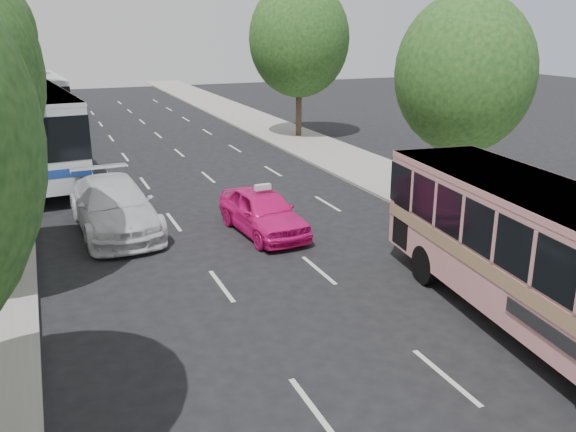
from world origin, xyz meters
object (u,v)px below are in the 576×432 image
tour_coach_front (30,123)px  white_pickup (114,206)px  tour_coach_rear (44,93)px  pink_bus (543,247)px  pink_taxi (263,211)px

tour_coach_front → white_pickup: bearing=-81.6°
tour_coach_rear → pink_bus: bearing=-80.5°
tour_coach_front → tour_coach_rear: bearing=81.6°
tour_coach_front → pink_bus: bearing=-68.7°
pink_bus → tour_coach_front: (-10.36, 20.62, 0.37)m
white_pickup → tour_coach_front: 10.09m
pink_taxi → tour_coach_front: size_ratio=0.33×
tour_coach_front → tour_coach_rear: 17.82m
tour_coach_front → tour_coach_rear: size_ratio=1.24×
white_pickup → tour_coach_rear: 27.53m
tour_coach_rear → white_pickup: bearing=-91.3°
pink_bus → tour_coach_front: bearing=123.3°
pink_taxi → white_pickup: (-4.58, 2.15, 0.12)m
pink_bus → tour_coach_front: size_ratio=0.77×
pink_taxi → white_pickup: white_pickup is taller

